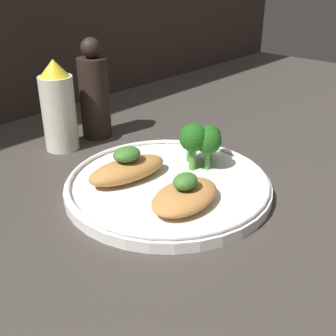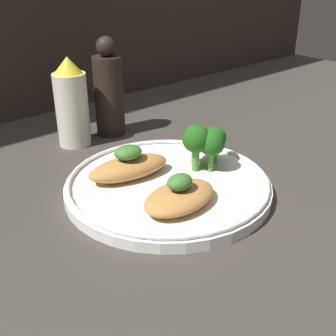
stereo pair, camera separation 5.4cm
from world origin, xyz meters
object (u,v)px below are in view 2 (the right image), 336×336
plate (168,184)px  sauce_bottle (72,104)px  broccoli_bunch (206,141)px  pepper_grinder (109,92)px

plate → sauce_bottle: sauce_bottle is taller
plate → broccoli_bunch: (6.51, -0.37, 4.51)cm
broccoli_bunch → pepper_grinder: size_ratio=0.43×
broccoli_bunch → sauce_bottle: sauce_bottle is taller
sauce_bottle → pepper_grinder: size_ratio=0.86×
plate → pepper_grinder: (6.32, 22.15, 6.45)cm
plate → sauce_bottle: (-0.84, 22.15, 5.85)cm
plate → sauce_bottle: bearing=92.2°
plate → pepper_grinder: bearing=74.1°
sauce_bottle → broccoli_bunch: bearing=-71.9°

